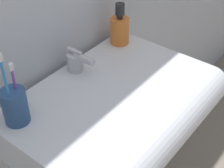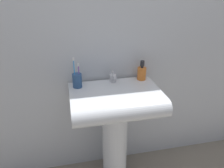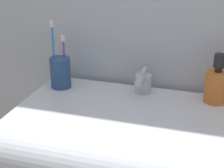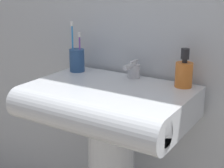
% 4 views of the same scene
% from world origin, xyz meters
% --- Properties ---
extents(sink_basin, '(0.63, 0.45, 0.12)m').
position_xyz_m(sink_basin, '(0.00, -0.05, 0.76)').
color(sink_basin, white).
rests_on(sink_basin, sink_pedestal).
extents(faucet, '(0.05, 0.10, 0.07)m').
position_xyz_m(faucet, '(0.02, 0.14, 0.85)').
color(faucet, silver).
rests_on(faucet, sink_basin).
extents(toothbrush_cup, '(0.07, 0.07, 0.22)m').
position_xyz_m(toothbrush_cup, '(-0.25, 0.11, 0.87)').
color(toothbrush_cup, '#2D5184').
rests_on(toothbrush_cup, sink_basin).
extents(soap_bottle, '(0.07, 0.07, 0.15)m').
position_xyz_m(soap_bottle, '(0.24, 0.14, 0.87)').
color(soap_bottle, orange).
rests_on(soap_bottle, sink_basin).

